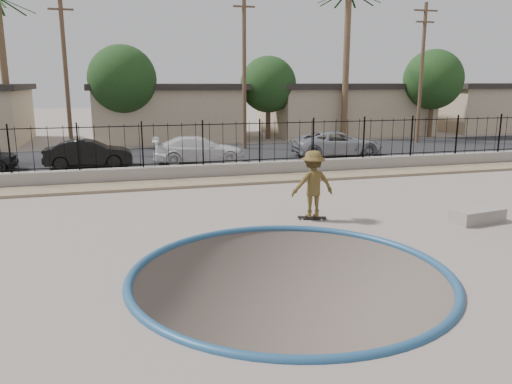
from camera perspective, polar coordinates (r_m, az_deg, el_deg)
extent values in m
cube|color=slate|center=(23.40, -6.63, -0.32)|extent=(120.00, 120.00, 2.20)
torus|color=navy|center=(10.95, 3.93, -9.40)|extent=(7.04, 7.04, 0.20)
cube|color=tan|center=(20.46, -5.50, 1.14)|extent=(42.00, 1.60, 0.11)
cube|color=gray|center=(21.48, -6.02, 2.34)|extent=(42.00, 0.45, 0.60)
cube|color=black|center=(21.41, -6.05, 3.45)|extent=(40.00, 0.04, 0.03)
cube|color=black|center=(21.22, -6.14, 7.66)|extent=(40.00, 0.04, 0.04)
cube|color=black|center=(28.07, -8.26, 4.10)|extent=(90.00, 8.00, 0.04)
cube|color=tan|center=(37.30, -10.22, 8.78)|extent=(10.00, 8.00, 3.50)
cube|color=#2B2523|center=(37.22, -10.34, 11.78)|extent=(10.60, 8.60, 0.40)
cube|color=tan|center=(41.01, 9.90, 9.12)|extent=(12.00, 8.00, 3.50)
cube|color=#2B2523|center=(40.95, 10.00, 11.84)|extent=(12.60, 8.60, 0.40)
cube|color=tan|center=(48.63, 25.19, 8.64)|extent=(11.00, 8.00, 3.50)
cube|color=#2B2523|center=(48.58, 25.40, 10.93)|extent=(11.60, 8.60, 0.40)
cylinder|color=brown|center=(35.20, -26.79, 11.93)|extent=(0.44, 0.44, 9.00)
cylinder|color=brown|center=(36.03, 10.25, 13.83)|extent=(0.44, 0.44, 10.00)
cylinder|color=#473323|center=(29.68, -20.91, 12.56)|extent=(0.24, 0.24, 9.00)
cube|color=#473323|center=(29.91, -21.43, 18.88)|extent=(1.30, 0.10, 0.10)
cylinder|color=#473323|center=(30.49, -1.35, 13.81)|extent=(0.24, 0.24, 9.50)
cube|color=#473323|center=(30.77, -1.38, 20.43)|extent=(1.30, 0.10, 0.10)
cylinder|color=#473323|center=(35.36, 18.37, 12.62)|extent=(0.24, 0.24, 9.00)
cube|color=#473323|center=(35.63, 18.84, 19.05)|extent=(1.70, 0.10, 0.10)
cube|color=#473323|center=(35.55, 18.75, 17.93)|extent=(1.30, 0.10, 0.10)
cylinder|color=#473323|center=(33.67, -14.77, 7.75)|extent=(0.34, 0.34, 3.00)
sphere|color=#143311|center=(33.57, -15.03, 12.34)|extent=(4.32, 4.32, 4.32)
cylinder|color=#473323|center=(36.20, 1.40, 8.27)|extent=(0.34, 0.34, 2.75)
sphere|color=#143311|center=(36.10, 1.42, 12.19)|extent=(3.96, 3.96, 3.96)
cylinder|color=#473323|center=(39.61, 19.32, 8.13)|extent=(0.34, 0.34, 3.00)
sphere|color=#143311|center=(39.52, 19.61, 12.03)|extent=(4.32, 4.32, 4.32)
imported|color=brown|center=(14.96, 6.50, 0.56)|extent=(1.29, 0.75, 1.99)
cube|color=black|center=(15.18, 6.41, -2.89)|extent=(0.88, 0.49, 0.02)
cylinder|color=silver|center=(15.10, 5.32, -3.09)|extent=(0.06, 0.05, 0.06)
cylinder|color=silver|center=(15.25, 5.31, -2.93)|extent=(0.06, 0.05, 0.06)
cylinder|color=silver|center=(15.12, 7.52, -3.12)|extent=(0.06, 0.05, 0.06)
cylinder|color=silver|center=(15.28, 7.48, -2.96)|extent=(0.06, 0.05, 0.06)
cube|color=gray|center=(16.14, 23.98, -2.48)|extent=(1.69, 0.93, 0.40)
imported|color=black|center=(25.23, -18.59, 4.21)|extent=(4.06, 1.43, 1.33)
imported|color=white|center=(25.42, -6.52, 4.83)|extent=(4.72, 2.25, 1.33)
imported|color=#9A9CA2|center=(27.84, 9.25, 5.47)|extent=(5.03, 2.43, 1.38)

